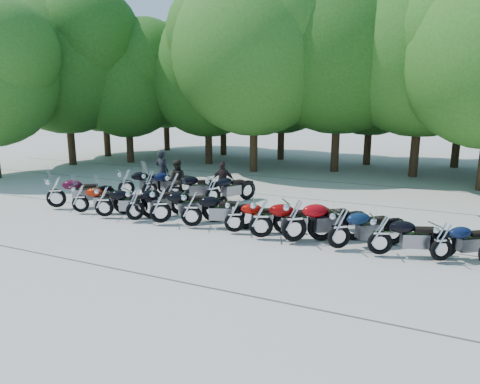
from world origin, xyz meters
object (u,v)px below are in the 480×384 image
at_px(motorcycle_0, 56,191).
at_px(motorcycle_2, 104,200).
at_px(motorcycle_5, 191,208).
at_px(motorcycle_10, 381,234).
at_px(motorcycle_1, 80,197).
at_px(rider_0, 162,171).
at_px(motorcycle_7, 261,217).
at_px(motorcycle_4, 160,204).
at_px(motorcycle_13, 126,182).
at_px(motorcycle_9, 339,227).
at_px(motorcycle_16, 212,189).
at_px(rider_2, 223,182).
at_px(motorcycle_6, 234,215).
at_px(motorcycle_3, 135,203).
at_px(motorcycle_15, 174,186).
at_px(motorcycle_11, 442,241).
at_px(motorcycle_8, 294,219).
at_px(rider_1, 177,180).
at_px(motorcycle_14, 149,183).

relative_size(motorcycle_0, motorcycle_2, 1.09).
relative_size(motorcycle_0, motorcycle_5, 1.03).
bearing_deg(motorcycle_10, motorcycle_2, 70.10).
bearing_deg(motorcycle_10, motorcycle_1, 69.51).
height_order(motorcycle_5, rider_0, rider_0).
bearing_deg(motorcycle_10, motorcycle_5, 68.04).
height_order(motorcycle_2, motorcycle_7, motorcycle_7).
bearing_deg(motorcycle_4, motorcycle_13, 15.95).
xyz_separation_m(motorcycle_9, motorcycle_16, (-5.34, 2.89, 0.01)).
xyz_separation_m(motorcycle_4, rider_2, (0.40, 3.70, 0.11)).
height_order(motorcycle_6, rider_2, rider_2).
height_order(motorcycle_5, motorcycle_6, motorcycle_5).
distance_m(motorcycle_0, motorcycle_3, 3.69).
height_order(motorcycle_7, motorcycle_15, motorcycle_15).
height_order(motorcycle_9, motorcycle_11, motorcycle_9).
bearing_deg(motorcycle_2, rider_0, -15.33).
height_order(motorcycle_5, motorcycle_15, motorcycle_15).
bearing_deg(motorcycle_1, motorcycle_8, -113.58).
bearing_deg(motorcycle_9, motorcycle_1, 50.42).
xyz_separation_m(motorcycle_0, motorcycle_2, (2.45, -0.23, -0.06)).
distance_m(motorcycle_10, motorcycle_11, 1.44).
distance_m(rider_0, rider_1, 1.85).
bearing_deg(rider_2, motorcycle_2, 40.21).
bearing_deg(motorcycle_0, motorcycle_10, -125.67).
distance_m(motorcycle_14, rider_2, 2.99).
height_order(rider_1, rider_2, rider_1).
relative_size(motorcycle_0, motorcycle_10, 1.10).
height_order(motorcycle_11, rider_0, rider_0).
xyz_separation_m(motorcycle_7, motorcycle_14, (-5.93, 2.82, -0.02)).
distance_m(motorcycle_14, motorcycle_16, 2.82).
bearing_deg(motorcycle_2, motorcycle_14, -19.34).
bearing_deg(motorcycle_0, motorcycle_4, -126.07).
height_order(motorcycle_13, rider_2, rider_2).
distance_m(motorcycle_9, motorcycle_10, 1.05).
relative_size(motorcycle_1, motorcycle_14, 0.90).
bearing_deg(motorcycle_7, motorcycle_14, 43.39).
distance_m(motorcycle_1, motorcycle_9, 9.06).
xyz_separation_m(motorcycle_5, motorcycle_6, (1.47, 0.03, -0.07)).
bearing_deg(motorcycle_0, rider_0, -57.28).
xyz_separation_m(motorcycle_10, rider_2, (-6.37, 3.76, 0.18)).
height_order(motorcycle_6, rider_1, rider_1).
relative_size(motorcycle_13, motorcycle_14, 1.00).
bearing_deg(motorcycle_4, motorcycle_1, 53.59).
height_order(motorcycle_16, rider_2, rider_2).
height_order(motorcycle_5, motorcycle_16, same).
distance_m(motorcycle_2, motorcycle_8, 6.66).
xyz_separation_m(motorcycle_6, rider_2, (-2.16, 3.57, 0.20)).
distance_m(motorcycle_14, rider_1, 1.12).
bearing_deg(motorcycle_6, motorcycle_9, -118.66).
height_order(motorcycle_7, motorcycle_9, motorcycle_7).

